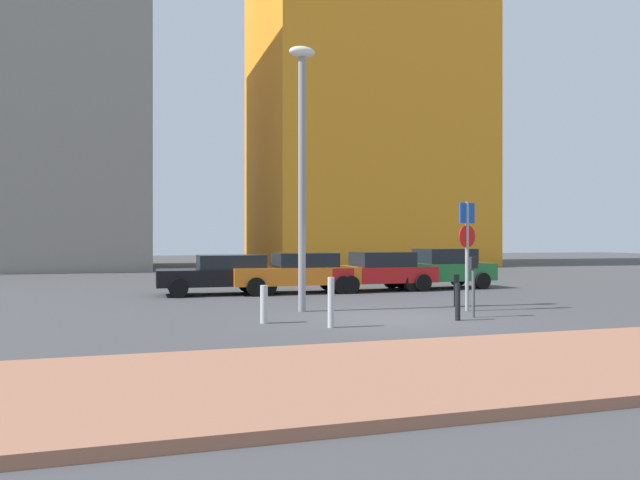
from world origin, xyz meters
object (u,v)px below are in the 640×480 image
object	(u,v)px
parked_car_green	(438,268)
traffic_bollard_near	(331,302)
street_lamp	(302,156)
traffic_bollard_far	(457,290)
parked_car_orange	(297,272)
parked_car_black	(224,273)
parking_meter	(473,278)
traffic_bollard_mid	(458,302)
parked_car_red	(379,270)
traffic_bollard_edge	(264,304)
parking_sign_post	(467,242)

from	to	relation	value
parked_car_green	traffic_bollard_near	size ratio (longest dim) A/B	4.15
street_lamp	traffic_bollard_far	xyz separation A→B (m)	(4.57, -0.11, -3.70)
parked_car_orange	traffic_bollard_near	distance (m)	8.56
parked_car_black	street_lamp	xyz separation A→B (m)	(1.30, -5.60, 3.42)
street_lamp	parking_meter	bearing A→B (deg)	-33.22
parked_car_black	traffic_bollard_far	size ratio (longest dim) A/B	4.79
street_lamp	traffic_bollard_mid	size ratio (longest dim) A/B	8.12
parked_car_red	traffic_bollard_far	distance (m)	5.59
traffic_bollard_near	street_lamp	bearing A→B (deg)	86.65
parked_car_black	parked_car_red	size ratio (longest dim) A/B	1.03
parked_car_black	parked_car_orange	xyz separation A→B (m)	(2.58, -0.21, 0.01)
parked_car_red	traffic_bollard_far	xyz separation A→B (m)	(0.09, -5.58, -0.30)
traffic_bollard_edge	parking_meter	bearing A→B (deg)	-5.38
traffic_bollard_near	parking_meter	bearing A→B (deg)	8.88
parked_car_red	parking_sign_post	size ratio (longest dim) A/B	1.45
parked_car_green	traffic_bollard_near	xyz separation A→B (m)	(-7.25, -8.70, -0.24)
parked_car_green	street_lamp	distance (m)	9.67
parked_car_orange	parked_car_red	size ratio (longest dim) A/B	1.06
parked_car_black	parked_car_orange	distance (m)	2.59
parking_sign_post	street_lamp	distance (m)	5.00
parked_car_black	parked_car_orange	size ratio (longest dim) A/B	0.97
parked_car_green	parking_meter	size ratio (longest dim) A/B	3.06
parked_car_orange	street_lamp	size ratio (longest dim) A/B	0.64
parking_meter	traffic_bollard_mid	bearing A→B (deg)	-149.61
street_lamp	traffic_bollard_near	size ratio (longest dim) A/B	6.43
parked_car_red	traffic_bollard_near	world-z (taller)	parked_car_red
parked_car_black	street_lamp	world-z (taller)	street_lamp
traffic_bollard_edge	traffic_bollard_far	bearing A→B (deg)	17.00
parking_meter	traffic_bollard_edge	xyz separation A→B (m)	(-5.14, 0.48, -0.53)
parking_meter	parked_car_red	bearing A→B (deg)	84.37
parked_car_red	parking_sign_post	distance (m)	6.74
parking_sign_post	traffic_bollard_mid	size ratio (longest dim) A/B	3.37
parking_sign_post	traffic_bollard_far	bearing A→B (deg)	74.45
parked_car_orange	parking_sign_post	size ratio (longest dim) A/B	1.54
street_lamp	traffic_bollard_mid	xyz separation A→B (m)	(3.06, -2.81, -3.72)
parked_car_orange	traffic_bollard_edge	bearing A→B (deg)	-110.36
parked_car_red	parked_car_black	bearing A→B (deg)	178.69
street_lamp	traffic_bollard_far	bearing A→B (deg)	-1.33
traffic_bollard_near	traffic_bollard_far	bearing A→B (deg)	31.65
parked_car_orange	parked_car_green	world-z (taller)	parked_car_green
parked_car_green	traffic_bollard_edge	size ratio (longest dim) A/B	5.23
parked_car_green	traffic_bollard_near	bearing A→B (deg)	-129.83
parked_car_orange	parking_sign_post	bearing A→B (deg)	-65.53
traffic_bollard_near	parking_sign_post	bearing A→B (deg)	22.65
parked_car_orange	parked_car_green	distance (m)	5.80
traffic_bollard_edge	parked_car_black	bearing A→B (deg)	88.95
parked_car_black	parking_sign_post	world-z (taller)	parking_sign_post
traffic_bollard_far	parking_sign_post	bearing A→B (deg)	-105.55
parked_car_orange	parked_car_red	xyz separation A→B (m)	(3.20, 0.08, 0.01)
parked_car_orange	traffic_bollard_near	size ratio (longest dim) A/B	4.12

